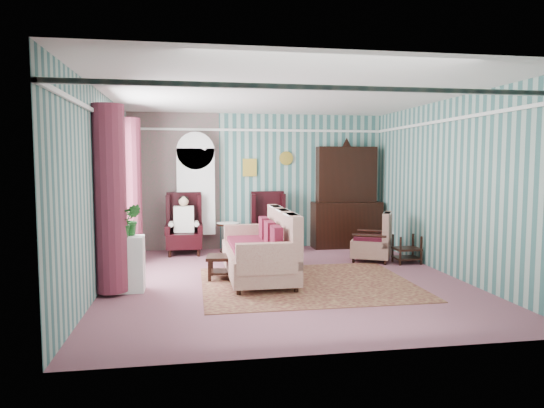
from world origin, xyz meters
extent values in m
plane|color=#874F5E|center=(0.00, 0.00, 0.00)|extent=(6.00, 6.00, 0.00)
cube|color=#396864|center=(0.00, 3.00, 1.45)|extent=(5.50, 0.02, 2.90)
cube|color=#396864|center=(0.00, -3.00, 1.45)|extent=(5.50, 0.02, 2.90)
cube|color=#396864|center=(-2.75, 0.00, 1.45)|extent=(0.02, 6.00, 2.90)
cube|color=#396864|center=(2.75, 0.00, 1.45)|extent=(0.02, 6.00, 2.90)
cube|color=white|center=(0.00, 0.00, 2.90)|extent=(5.50, 6.00, 0.02)
cube|color=#984D60|center=(-1.80, 2.99, 1.45)|extent=(1.90, 0.01, 2.90)
cube|color=white|center=(0.00, 0.00, 2.55)|extent=(5.50, 6.00, 0.05)
cube|color=white|center=(-2.72, 0.60, 1.55)|extent=(0.04, 1.50, 1.90)
cylinder|color=maroon|center=(-2.55, -0.45, 1.35)|extent=(0.44, 0.44, 2.60)
cylinder|color=maroon|center=(-2.55, 1.65, 1.35)|extent=(0.44, 0.44, 2.60)
cube|color=#B98F31|center=(-0.20, 2.97, 1.75)|extent=(0.30, 0.03, 0.38)
cube|color=silver|center=(-1.35, 2.84, 1.12)|extent=(0.80, 0.28, 2.24)
cube|color=black|center=(1.90, 2.72, 1.18)|extent=(1.50, 0.56, 2.36)
cube|color=black|center=(-1.60, 2.45, 0.62)|extent=(0.76, 0.80, 1.25)
cube|color=black|center=(0.15, 2.45, 0.62)|extent=(0.76, 0.80, 1.25)
cylinder|color=black|center=(-0.70, 2.60, 0.30)|extent=(0.50, 0.50, 0.60)
cube|color=black|center=(2.47, 0.90, 0.27)|extent=(0.45, 0.38, 0.54)
cube|color=silver|center=(-2.40, -0.30, 0.40)|extent=(0.55, 0.35, 0.80)
cube|color=#55251C|center=(0.30, -0.30, 0.01)|extent=(3.20, 2.60, 0.01)
cube|color=beige|center=(-0.40, 0.20, 0.50)|extent=(1.10, 2.23, 0.99)
cube|color=beige|center=(1.90, 1.21, 0.55)|extent=(1.07, 1.06, 1.09)
cube|color=black|center=(-0.76, 0.20, 0.19)|extent=(0.96, 0.57, 0.38)
imported|color=#26561B|center=(-2.40, -0.42, 1.01)|extent=(0.43, 0.39, 0.43)
imported|color=#184E1C|center=(-2.30, -0.18, 1.03)|extent=(0.27, 0.23, 0.46)
imported|color=#1A541E|center=(-2.43, -0.26, 1.00)|extent=(0.29, 0.29, 0.41)
camera|label=1|loc=(-1.42, -7.41, 1.85)|focal=32.00mm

